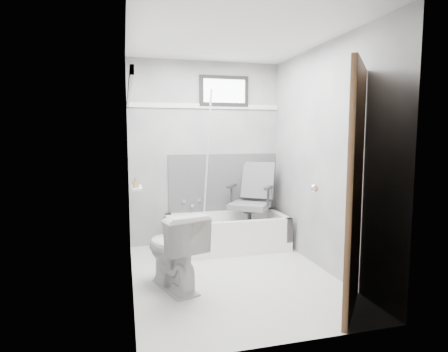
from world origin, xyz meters
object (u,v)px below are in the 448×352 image
object	(u,v)px
office_chair	(250,200)
soap_bottle_b	(135,181)
toilet	(174,250)
soap_bottle_a	(136,183)
bathtub	(227,232)
door	(409,196)

from	to	relation	value
office_chair	soap_bottle_b	xyz separation A→B (m)	(-1.45, -0.54, 0.35)
soap_bottle_b	toilet	bearing A→B (deg)	-60.99
soap_bottle_a	bathtub	bearing A→B (deg)	29.07
toilet	door	world-z (taller)	door
office_chair	door	bearing A→B (deg)	-42.97
bathtub	office_chair	bearing A→B (deg)	8.96
office_chair	soap_bottle_a	bearing A→B (deg)	-119.57
toilet	soap_bottle_a	distance (m)	0.81
door	toilet	bearing A→B (deg)	144.47
office_chair	soap_bottle_a	distance (m)	1.64
bathtub	door	bearing A→B (deg)	-70.42
toilet	soap_bottle_a	size ratio (longest dim) A/B	6.55
bathtub	soap_bottle_a	xyz separation A→B (m)	(-1.13, -0.63, 0.76)
door	office_chair	bearing A→B (deg)	101.73
bathtub	soap_bottle_a	size ratio (longest dim) A/B	13.13
bathtub	toilet	xyz separation A→B (m)	(-0.81, -1.07, 0.16)
bathtub	door	distance (m)	2.48
office_chair	toilet	size ratio (longest dim) A/B	1.30
soap_bottle_a	soap_bottle_b	xyz separation A→B (m)	(0.00, 0.14, -0.01)
toilet	soap_bottle_b	distance (m)	0.89
toilet	office_chair	bearing A→B (deg)	-153.26
bathtub	door	size ratio (longest dim) A/B	0.75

